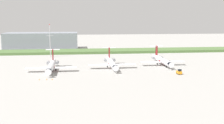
# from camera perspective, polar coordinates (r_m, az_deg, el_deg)

# --- Properties ---
(ground_plane) EXTENTS (500.00, 500.00, 0.00)m
(ground_plane) POSITION_cam_1_polar(r_m,az_deg,el_deg) (159.51, -0.86, 0.02)
(ground_plane) COLOR #9E9B96
(grass_berm) EXTENTS (320.00, 20.00, 1.71)m
(grass_berm) POSITION_cam_1_polar(r_m,az_deg,el_deg) (202.88, -2.19, 2.18)
(grass_berm) COLOR #4C6B38
(grass_berm) RESTS_ON ground
(regional_jet_nearest) EXTENTS (22.81, 31.00, 9.00)m
(regional_jet_nearest) POSITION_cam_1_polar(r_m,az_deg,el_deg) (134.92, -11.96, -0.72)
(regional_jet_nearest) COLOR white
(regional_jet_nearest) RESTS_ON ground
(regional_jet_second) EXTENTS (22.81, 31.00, 9.00)m
(regional_jet_second) POSITION_cam_1_polar(r_m,az_deg,el_deg) (140.43, -0.09, -0.15)
(regional_jet_second) COLOR white
(regional_jet_second) RESTS_ON ground
(regional_jet_third) EXTENTS (22.81, 31.00, 9.00)m
(regional_jet_third) POSITION_cam_1_polar(r_m,az_deg,el_deg) (151.32, 9.87, 0.37)
(regional_jet_third) COLOR white
(regional_jet_third) RESTS_ON ground
(antenna_mast) EXTENTS (4.40, 0.50, 20.36)m
(antenna_mast) POSITION_cam_1_polar(r_m,az_deg,el_deg) (182.73, -12.19, 3.65)
(antenna_mast) COLOR #B2B2B7
(antenna_mast) RESTS_ON ground
(distant_hangar) EXTENTS (55.18, 20.99, 12.72)m
(distant_hangar) POSITION_cam_1_polar(r_m,az_deg,el_deg) (229.55, -13.82, 4.10)
(distant_hangar) COLOR gray
(distant_hangar) RESTS_ON ground
(baggage_tug) EXTENTS (1.72, 3.20, 2.30)m
(baggage_tug) POSITION_cam_1_polar(r_m,az_deg,el_deg) (128.56, 13.20, -1.94)
(baggage_tug) COLOR orange
(baggage_tug) RESTS_ON ground
(safety_cone_front_marker) EXTENTS (0.44, 0.44, 0.55)m
(safety_cone_front_marker) POSITION_cam_1_polar(r_m,az_deg,el_deg) (117.46, -14.25, -3.36)
(safety_cone_front_marker) COLOR orange
(safety_cone_front_marker) RESTS_ON ground
(safety_cone_mid_marker) EXTENTS (0.44, 0.44, 0.55)m
(safety_cone_mid_marker) POSITION_cam_1_polar(r_m,az_deg,el_deg) (117.00, -12.85, -3.36)
(safety_cone_mid_marker) COLOR orange
(safety_cone_mid_marker) RESTS_ON ground
(safety_cone_rear_marker) EXTENTS (0.44, 0.44, 0.55)m
(safety_cone_rear_marker) POSITION_cam_1_polar(r_m,az_deg,el_deg) (116.62, -11.80, -3.36)
(safety_cone_rear_marker) COLOR orange
(safety_cone_rear_marker) RESTS_ON ground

